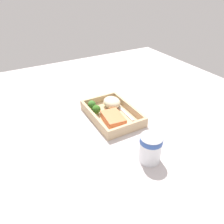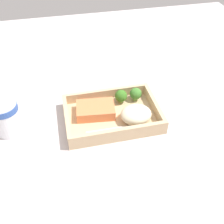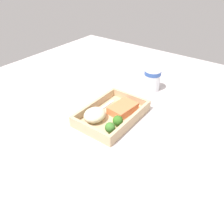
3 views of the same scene
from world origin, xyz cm
name	(u,v)px [view 3 (image 3 of 3)]	position (x,y,z in cm)	size (l,w,h in cm)	color
ground_plane	(112,120)	(0.00, 0.00, -1.00)	(160.00, 160.00, 2.00)	#BFB5B6
takeout_tray	(112,116)	(0.00, 0.00, 0.60)	(27.24, 18.66, 1.20)	tan
tray_rim	(112,112)	(0.00, 0.00, 2.78)	(27.24, 18.66, 3.16)	tan
salmon_fillet	(123,108)	(-4.51, 1.96, 2.69)	(11.03, 7.48, 2.98)	#E67948
mashed_potatoes	(95,115)	(6.22, -3.38, 3.52)	(8.88, 7.63, 4.64)	beige
broccoli_floret_1	(110,128)	(8.80, 5.64, 3.54)	(3.66, 3.66, 4.26)	#76A151
broccoli_floret_2	(118,121)	(4.09, 5.56, 3.53)	(3.76, 3.76, 4.30)	#81A24F
fork	(100,110)	(0.46, -5.83, 1.42)	(15.83, 2.27, 0.44)	silver
paper_cup	(152,79)	(-28.97, 1.62, 5.58)	(7.58, 7.58, 9.98)	white
receipt_slip	(176,120)	(-13.08, 21.01, 0.12)	(8.83, 14.36, 0.24)	white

